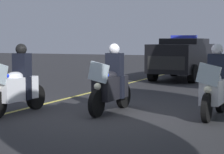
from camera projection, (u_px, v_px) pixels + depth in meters
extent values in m
plane|color=#28282B|center=(108.00, 115.00, 9.87)|extent=(80.00, 80.00, 0.00)
cube|color=#E0D14C|center=(28.00, 108.00, 10.85)|extent=(48.00, 0.12, 0.01)
cylinder|color=black|center=(36.00, 97.00, 10.66)|extent=(0.64, 0.16, 0.64)
cube|color=silver|center=(16.00, 89.00, 9.94)|extent=(1.21, 0.48, 0.56)
ellipsoid|color=silver|center=(15.00, 77.00, 9.87)|extent=(0.57, 0.34, 0.24)
sphere|color=#1933F2|center=(7.00, 76.00, 9.39)|extent=(0.09, 0.09, 0.09)
cube|color=black|center=(22.00, 65.00, 10.10)|extent=(0.29, 0.41, 0.60)
cube|color=black|center=(27.00, 88.00, 10.01)|extent=(0.18, 0.15, 0.56)
cube|color=black|center=(15.00, 88.00, 10.18)|extent=(0.18, 0.15, 0.56)
sphere|color=black|center=(21.00, 49.00, 10.05)|extent=(0.28, 0.28, 0.28)
cylinder|color=black|center=(97.00, 104.00, 9.53)|extent=(0.64, 0.14, 0.64)
cylinder|color=black|center=(123.00, 96.00, 10.87)|extent=(0.64, 0.16, 0.64)
cube|color=black|center=(111.00, 88.00, 10.16)|extent=(1.21, 0.48, 0.56)
ellipsoid|color=black|center=(110.00, 76.00, 10.08)|extent=(0.57, 0.34, 0.24)
cube|color=silver|center=(99.00, 72.00, 9.55)|extent=(0.08, 0.56, 0.53)
sphere|color=#F9F4CC|center=(97.00, 86.00, 9.53)|extent=(0.17, 0.17, 0.17)
sphere|color=red|center=(95.00, 75.00, 9.75)|extent=(0.09, 0.09, 0.09)
sphere|color=#1933F2|center=(107.00, 75.00, 9.61)|extent=(0.09, 0.09, 0.09)
cube|color=black|center=(115.00, 65.00, 10.31)|extent=(0.29, 0.41, 0.60)
cube|color=black|center=(121.00, 87.00, 10.22)|extent=(0.18, 0.15, 0.56)
cube|color=black|center=(107.00, 87.00, 10.40)|extent=(0.18, 0.15, 0.56)
sphere|color=silver|center=(114.00, 49.00, 10.26)|extent=(0.28, 0.28, 0.28)
cylinder|color=black|center=(207.00, 108.00, 8.89)|extent=(0.64, 0.14, 0.64)
cylinder|color=black|center=(221.00, 99.00, 10.23)|extent=(0.64, 0.16, 0.64)
cube|color=white|center=(214.00, 91.00, 9.52)|extent=(1.21, 0.48, 0.56)
ellipsoid|color=white|center=(214.00, 78.00, 9.45)|extent=(0.57, 0.34, 0.24)
cube|color=silver|center=(208.00, 75.00, 8.92)|extent=(0.08, 0.56, 0.53)
sphere|color=#F9F4CC|center=(208.00, 90.00, 8.89)|extent=(0.17, 0.17, 0.17)
sphere|color=red|center=(203.00, 77.00, 9.11)|extent=(0.09, 0.09, 0.09)
sphere|color=#1933F2|center=(217.00, 77.00, 8.97)|extent=(0.09, 0.09, 0.09)
cube|color=black|center=(217.00, 66.00, 9.67)|extent=(0.29, 0.41, 0.60)
cube|color=black|center=(224.00, 90.00, 9.58)|extent=(0.18, 0.15, 0.56)
cube|color=black|center=(207.00, 90.00, 9.76)|extent=(0.18, 0.15, 0.56)
sphere|color=silver|center=(217.00, 50.00, 9.62)|extent=(0.28, 0.28, 0.28)
cube|color=black|center=(183.00, 57.00, 18.97)|extent=(4.95, 2.04, 1.24)
cube|color=black|center=(185.00, 42.00, 19.17)|extent=(2.45, 1.82, 0.36)
cube|color=#2633D8|center=(184.00, 37.00, 18.97)|extent=(0.32, 1.21, 0.14)
cube|color=black|center=(166.00, 63.00, 16.84)|extent=(0.17, 1.62, 0.56)
cylinder|color=black|center=(193.00, 74.00, 17.24)|extent=(0.81, 0.30, 0.80)
cylinder|color=black|center=(153.00, 72.00, 18.03)|extent=(0.81, 0.30, 0.80)
cylinder|color=black|center=(210.00, 69.00, 20.01)|extent=(0.81, 0.30, 0.80)
cylinder|color=black|center=(174.00, 68.00, 20.80)|extent=(0.81, 0.30, 0.80)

